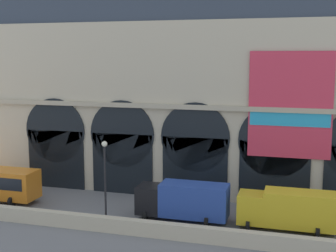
{
  "coord_description": "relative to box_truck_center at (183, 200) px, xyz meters",
  "views": [
    {
      "loc": [
        9.12,
        -35.77,
        13.32
      ],
      "look_at": [
        -2.61,
        5.0,
        6.87
      ],
      "focal_mm": 49.04,
      "sensor_mm": 36.0,
      "label": 1
    }
  ],
  "objects": [
    {
      "name": "station_building",
      "position": [
        -0.33,
        8.66,
        8.43
      ],
      "size": [
        44.82,
        6.3,
        20.77
      ],
      "color": "beige",
      "rests_on": "ground"
    },
    {
      "name": "ground_plane",
      "position": [
        -0.35,
        0.72,
        -1.7
      ],
      "size": [
        200.0,
        200.0,
        0.0
      ],
      "primitive_type": "plane",
      "color": "slate"
    },
    {
      "name": "quay_parapet_wall",
      "position": [
        -0.35,
        -4.01,
        -1.12
      ],
      "size": [
        90.0,
        0.7,
        1.16
      ],
      "primitive_type": "cube",
      "color": "beige",
      "rests_on": "ground"
    },
    {
      "name": "box_truck_center",
      "position": [
        0.0,
        0.0,
        0.0
      ],
      "size": [
        7.5,
        2.91,
        3.12
      ],
      "color": "black",
      "rests_on": "ground"
    },
    {
      "name": "box_truck_mideast",
      "position": [
        8.32,
        0.08,
        0.0
      ],
      "size": [
        7.5,
        2.91,
        3.12
      ],
      "color": "gold",
      "rests_on": "ground"
    },
    {
      "name": "street_lamp_quayside",
      "position": [
        -5.47,
        -3.21,
        2.71
      ],
      "size": [
        0.44,
        0.44,
        6.9
      ],
      "color": "black",
      "rests_on": "ground"
    }
  ]
}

